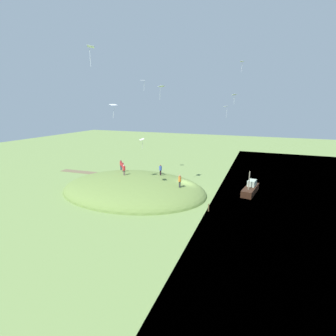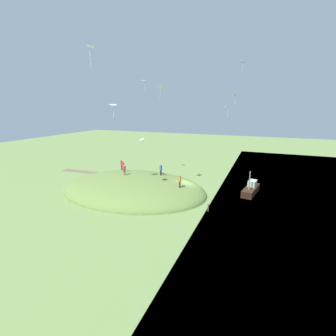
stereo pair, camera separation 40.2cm
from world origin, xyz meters
TOP-DOWN VIEW (x-y plane):
  - ground_plane at (0.00, 0.00)m, footprint 160.00×160.00m
  - grass_hill at (8.22, 2.40)m, footprint 23.33×17.20m
  - dirt_path at (21.49, -3.64)m, footprint 13.17×2.30m
  - boat_on_lake at (-9.05, -3.14)m, footprint 2.43×5.52m
  - person_on_hilltop at (9.69, 2.46)m, footprint 0.51×0.51m
  - person_watching_kites at (13.06, -1.97)m, footprint 0.39×0.39m
  - person_walking_path at (0.25, 3.16)m, footprint 0.52×0.52m
  - person_near_shore at (11.31, 0.24)m, footprint 0.48×0.48m
  - person_with_child at (4.69, -0.35)m, footprint 0.58×0.58m
  - kite_0 at (7.99, 6.99)m, footprint 0.97×1.13m
  - kite_1 at (4.55, 6.06)m, footprint 0.97×1.00m
  - kite_2 at (9.94, -5.24)m, footprint 0.92×0.76m
  - kite_3 at (-3.02, -14.30)m, footprint 0.79×1.08m
  - kite_4 at (4.07, 0.50)m, footprint 0.95×1.20m
  - kite_5 at (8.93, 9.48)m, footprint 1.27×1.35m
  - kite_6 at (-4.82, -10.82)m, footprint 0.96×1.12m
  - kite_7 at (-6.19, -6.08)m, footprint 0.54×0.75m
  - mooring_post at (-4.50, 5.79)m, footprint 0.14×0.14m

SIDE VIEW (x-z plane):
  - ground_plane at x=0.00m, z-range 0.00..0.00m
  - grass_hill at x=8.22m, z-range -2.40..2.40m
  - dirt_path at x=21.49m, z-range 0.00..0.04m
  - mooring_post at x=-4.50m, z-range 0.00..0.99m
  - boat_on_lake at x=-9.05m, z-range -1.23..2.57m
  - person_walking_path at x=0.25m, z-range 1.99..3.84m
  - person_watching_kites at x=13.06m, z-range 2.07..3.91m
  - person_with_child at x=4.69m, z-range 2.38..4.12m
  - person_near_shore at x=11.31m, z-range 2.46..4.16m
  - person_on_hilltop at x=9.69m, z-range 2.60..4.29m
  - kite_1 at x=4.55m, z-range 8.01..9.33m
  - kite_3 at x=-3.02m, z-range 11.68..13.92m
  - kite_0 at x=7.99m, z-range 12.09..13.89m
  - kite_6 at x=-4.82m, z-range 13.97..15.62m
  - kite_4 at x=4.07m, z-range 14.61..16.56m
  - kite_2 at x=9.94m, z-range 16.20..18.01m
  - kite_7 at x=-6.19m, z-range 18.53..20.01m
  - kite_5 at x=8.93m, z-range 18.22..20.42m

